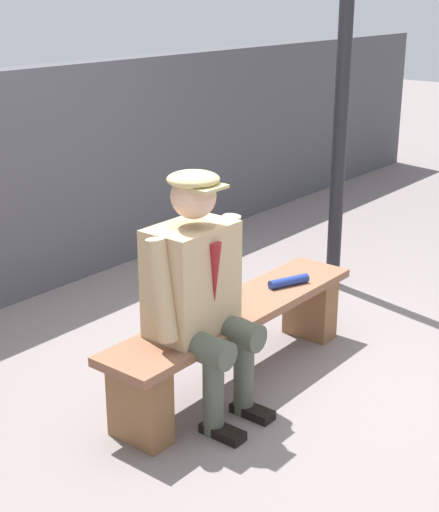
{
  "coord_description": "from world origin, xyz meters",
  "views": [
    {
      "loc": [
        3.12,
        2.38,
        2.15
      ],
      "look_at": [
        0.15,
        0.0,
        0.81
      ],
      "focal_mm": 53.22,
      "sensor_mm": 36.0,
      "label": 1
    }
  ],
  "objects_px": {
    "rolled_magazine": "(289,281)",
    "bench": "(236,332)",
    "lamp_post": "(345,41)",
    "seated_man": "(199,285)"
  },
  "relations": [
    {
      "from": "rolled_magazine",
      "to": "bench",
      "type": "bearing_deg",
      "value": -5.27
    },
    {
      "from": "rolled_magazine",
      "to": "lamp_post",
      "type": "relative_size",
      "value": 0.09
    },
    {
      "from": "seated_man",
      "to": "lamp_post",
      "type": "height_order",
      "value": "lamp_post"
    },
    {
      "from": "seated_man",
      "to": "lamp_post",
      "type": "xyz_separation_m",
      "value": [
        -2.06,
        -0.4,
        1.08
      ]
    },
    {
      "from": "seated_man",
      "to": "lamp_post",
      "type": "bearing_deg",
      "value": -169.0
    },
    {
      "from": "seated_man",
      "to": "rolled_magazine",
      "type": "xyz_separation_m",
      "value": [
        -0.85,
        -0.0,
        -0.24
      ]
    },
    {
      "from": "seated_man",
      "to": "rolled_magazine",
      "type": "relative_size",
      "value": 4.94
    },
    {
      "from": "lamp_post",
      "to": "seated_man",
      "type": "bearing_deg",
      "value": 11.0
    },
    {
      "from": "seated_man",
      "to": "lamp_post",
      "type": "distance_m",
      "value": 2.36
    },
    {
      "from": "bench",
      "to": "rolled_magazine",
      "type": "relative_size",
      "value": 7.07
    }
  ]
}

